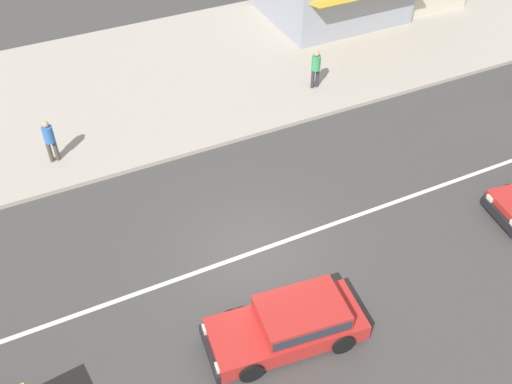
# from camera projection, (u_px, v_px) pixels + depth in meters

# --- Properties ---
(ground_plane) EXTENTS (160.00, 160.00, 0.00)m
(ground_plane) POSITION_uv_depth(u_px,v_px,m) (254.00, 252.00, 16.95)
(ground_plane) COLOR #423F3D
(lane_centre_stripe) EXTENTS (50.40, 0.14, 0.01)m
(lane_centre_stripe) POSITION_uv_depth(u_px,v_px,m) (254.00, 252.00, 16.95)
(lane_centre_stripe) COLOR silver
(lane_centre_stripe) RESTS_ON ground
(kerb_strip) EXTENTS (68.00, 10.00, 0.15)m
(kerb_strip) POSITION_uv_depth(u_px,v_px,m) (146.00, 83.00, 23.58)
(kerb_strip) COLOR #ADA393
(kerb_strip) RESTS_ON ground
(hatchback_red_1) EXTENTS (4.02, 2.04, 1.10)m
(hatchback_red_1) POSITION_uv_depth(u_px,v_px,m) (291.00, 323.00, 14.44)
(hatchback_red_1) COLOR red
(hatchback_red_1) RESTS_ON ground
(pedestrian_near_clock) EXTENTS (0.34, 0.34, 1.54)m
(pedestrian_near_clock) POSITION_uv_depth(u_px,v_px,m) (316.00, 67.00, 22.62)
(pedestrian_near_clock) COLOR #333338
(pedestrian_near_clock) RESTS_ON kerb_strip
(pedestrian_mid_kerb) EXTENTS (0.34, 0.34, 1.55)m
(pedestrian_mid_kerb) POSITION_uv_depth(u_px,v_px,m) (49.00, 138.00, 19.22)
(pedestrian_mid_kerb) COLOR #4C4238
(pedestrian_mid_kerb) RESTS_ON kerb_strip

